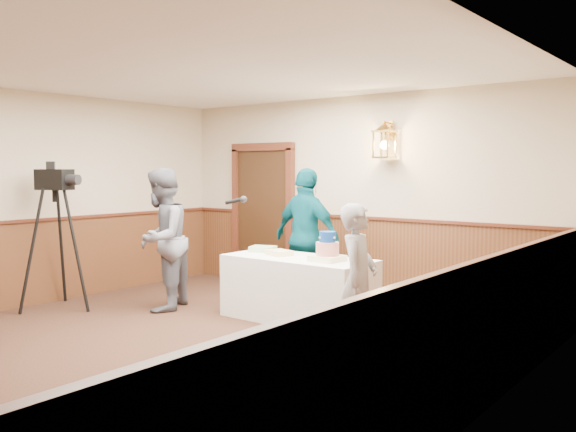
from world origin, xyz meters
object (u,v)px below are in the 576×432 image
object	(u,v)px
interviewer	(162,239)
baker	(358,280)
tiered_cake	(327,250)
display_table	(298,289)
tv_camera_rig	(56,247)
sheet_cake_yellow	(279,253)
assistant_p	(307,237)
sheet_cake_green	(263,249)

from	to	relation	value
interviewer	baker	world-z (taller)	interviewer
baker	interviewer	bearing A→B (deg)	72.37
tiered_cake	baker	distance (m)	1.13
display_table	tv_camera_rig	bearing A→B (deg)	-152.54
interviewer	baker	size ratio (longest dim) A/B	1.23
baker	tv_camera_rig	bearing A→B (deg)	84.34
baker	tv_camera_rig	world-z (taller)	tv_camera_rig
display_table	sheet_cake_yellow	world-z (taller)	sheet_cake_yellow
assistant_p	display_table	bearing A→B (deg)	125.95
interviewer	tv_camera_rig	bearing A→B (deg)	-79.65
sheet_cake_yellow	tv_camera_rig	bearing A→B (deg)	-150.10
tiered_cake	tv_camera_rig	bearing A→B (deg)	-156.50
baker	tiered_cake	bearing A→B (deg)	34.50
display_table	tv_camera_rig	xyz separation A→B (m)	(-2.77, -1.44, 0.43)
interviewer	assistant_p	xyz separation A→B (m)	(1.29, 1.35, -0.00)
assistant_p	tv_camera_rig	distance (m)	3.20
sheet_cake_green	baker	xyz separation A→B (m)	(1.94, -0.89, -0.05)
display_table	baker	bearing A→B (deg)	-30.82
display_table	interviewer	bearing A→B (deg)	-159.46
display_table	tiered_cake	bearing A→B (deg)	-5.61
sheet_cake_yellow	interviewer	distance (m)	1.55
tiered_cake	assistant_p	xyz separation A→B (m)	(-0.84, 0.76, 0.02)
sheet_cake_green	interviewer	bearing A→B (deg)	-144.24
sheet_cake_yellow	assistant_p	bearing A→B (deg)	99.17
tiered_cake	sheet_cake_yellow	distance (m)	0.73
display_table	sheet_cake_green	bearing A→B (deg)	169.81
display_table	tiered_cake	distance (m)	0.67
tiered_cake	sheet_cake_green	world-z (taller)	tiered_cake
tiered_cake	sheet_cake_green	bearing A→B (deg)	171.65
sheet_cake_yellow	sheet_cake_green	size ratio (longest dim) A/B	1.00
sheet_cake_yellow	tv_camera_rig	world-z (taller)	tv_camera_rig
display_table	assistant_p	distance (m)	0.97
sheet_cake_yellow	sheet_cake_green	world-z (taller)	sheet_cake_green
sheet_cake_yellow	baker	world-z (taller)	baker
tv_camera_rig	interviewer	bearing A→B (deg)	19.22
sheet_cake_yellow	interviewer	xyz separation A→B (m)	(-1.41, -0.62, 0.12)
display_table	baker	size ratio (longest dim) A/B	1.23
sheet_cake_yellow	assistant_p	size ratio (longest dim) A/B	0.17
sheet_cake_green	assistant_p	size ratio (longest dim) A/B	0.17
tiered_cake	baker	size ratio (longest dim) A/B	0.23
sheet_cake_green	sheet_cake_yellow	bearing A→B (deg)	-18.99
baker	display_table	bearing A→B (deg)	44.18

